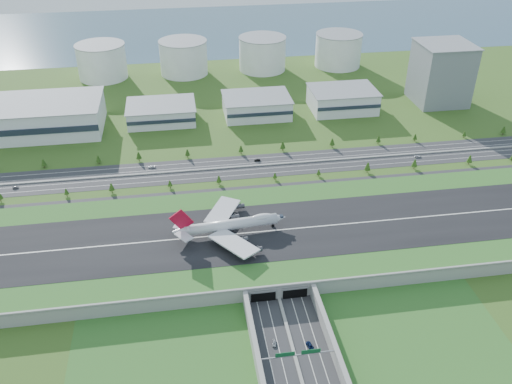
{
  "coord_description": "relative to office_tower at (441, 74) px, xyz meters",
  "views": [
    {
      "loc": [
        -44.63,
        -259.77,
        199.96
      ],
      "look_at": [
        0.7,
        35.0,
        14.52
      ],
      "focal_mm": 38.0,
      "sensor_mm": 36.0,
      "label": 1
    }
  ],
  "objects": [
    {
      "name": "hangar_west",
      "position": [
        -370.0,
        -10.0,
        -15.0
      ],
      "size": [
        120.0,
        60.0,
        25.0
      ],
      "primitive_type": "cube",
      "color": "silver",
      "rests_on": "ground"
    },
    {
      "name": "bay_water",
      "position": [
        -200.0,
        285.0,
        -27.47
      ],
      "size": [
        1200.0,
        260.0,
        0.06
      ],
      "primitive_type": "cube",
      "color": "#365568",
      "rests_on": "ground"
    },
    {
      "name": "fuel_tank_a",
      "position": [
        -320.0,
        115.0,
        -10.0
      ],
      "size": [
        50.0,
        50.0,
        35.0
      ],
      "primitive_type": "cylinder",
      "color": "silver",
      "rests_on": "ground"
    },
    {
      "name": "north_expressway",
      "position": [
        -200.0,
        -100.0,
        -27.44
      ],
      "size": [
        560.0,
        36.0,
        0.12
      ],
      "primitive_type": "cube",
      "color": "#28282B",
      "rests_on": "ground"
    },
    {
      "name": "hangar_mid_b",
      "position": [
        -175.0,
        -5.0,
        -19.0
      ],
      "size": [
        58.0,
        42.0,
        17.0
      ],
      "primitive_type": "cube",
      "color": "silver",
      "rests_on": "ground"
    },
    {
      "name": "car_5",
      "position": [
        -187.95,
        -92.52,
        -26.6
      ],
      "size": [
        4.88,
        2.15,
        1.56
      ],
      "primitive_type": "imported",
      "rotation": [
        0.0,
        0.0,
        -1.68
      ],
      "color": "black",
      "rests_on": "ground"
    },
    {
      "name": "car_6",
      "position": [
        -63.19,
        -105.24,
        -26.65
      ],
      "size": [
        5.49,
        2.98,
        1.46
      ],
      "primitive_type": "imported",
      "rotation": [
        0.0,
        0.0,
        1.46
      ],
      "color": "silver",
      "rests_on": "ground"
    },
    {
      "name": "car_0",
      "position": [
        -208.23,
        -275.51,
        -26.57
      ],
      "size": [
        2.59,
        5.0,
        1.63
      ],
      "primitive_type": "imported",
      "rotation": [
        0.0,
        0.0,
        -0.15
      ],
      "color": "#B5B6BB",
      "rests_on": "ground"
    },
    {
      "name": "car_2",
      "position": [
        -191.73,
        -279.43,
        -26.66
      ],
      "size": [
        3.63,
        5.65,
        1.45
      ],
      "primitive_type": "imported",
      "rotation": [
        0.0,
        0.0,
        3.39
      ],
      "color": "#0B1839",
      "rests_on": "ground"
    },
    {
      "name": "office_tower",
      "position": [
        0.0,
        0.0,
        0.0
      ],
      "size": [
        46.0,
        46.0,
        55.0
      ],
      "primitive_type": "cube",
      "color": "slate",
      "rests_on": "ground"
    },
    {
      "name": "hangar_mid_c",
      "position": [
        -95.0,
        -5.0,
        -18.0
      ],
      "size": [
        58.0,
        42.0,
        19.0
      ],
      "primitive_type": "cube",
      "color": "silver",
      "rests_on": "ground"
    },
    {
      "name": "fuel_tank_b",
      "position": [
        -235.0,
        115.0,
        -10.0
      ],
      "size": [
        50.0,
        50.0,
        35.0
      ],
      "primitive_type": "cylinder",
      "color": "silver",
      "rests_on": "ground"
    },
    {
      "name": "tree_row",
      "position": [
        -196.78,
        -99.62,
        -22.92
      ],
      "size": [
        500.12,
        48.65,
        8.36
      ],
      "color": "#3D2819",
      "rests_on": "ground"
    },
    {
      "name": "car_4",
      "position": [
        -363.09,
        -106.39,
        -26.66
      ],
      "size": [
        4.34,
        1.98,
        1.45
      ],
      "primitive_type": "imported",
      "rotation": [
        0.0,
        0.0,
        1.51
      ],
      "color": "slate",
      "rests_on": "ground"
    },
    {
      "name": "ground",
      "position": [
        -200.0,
        -195.0,
        -27.5
      ],
      "size": [
        1200.0,
        1200.0,
        0.0
      ],
      "primitive_type": "plane",
      "color": "#274616",
      "rests_on": "ground"
    },
    {
      "name": "sign_gantry_near",
      "position": [
        -200.0,
        -290.04,
        -20.55
      ],
      "size": [
        38.7,
        0.7,
        9.8
      ],
      "color": "gray",
      "rests_on": "ground"
    },
    {
      "name": "fuel_tank_d",
      "position": [
        -65.0,
        115.0,
        -10.0
      ],
      "size": [
        50.0,
        50.0,
        35.0
      ],
      "primitive_type": "cylinder",
      "color": "silver",
      "rests_on": "ground"
    },
    {
      "name": "car_7",
      "position": [
        -268.43,
        -90.5,
        -26.57
      ],
      "size": [
        5.6,
        2.36,
        1.61
      ],
      "primitive_type": "imported",
      "rotation": [
        0.0,
        0.0,
        -1.59
      ],
      "color": "white",
      "rests_on": "ground"
    },
    {
      "name": "fuel_tank_c",
      "position": [
        -150.0,
        115.0,
        -10.0
      ],
      "size": [
        50.0,
        50.0,
        35.0
      ],
      "primitive_type": "cylinder",
      "color": "silver",
      "rests_on": "ground"
    },
    {
      "name": "hangar_mid_a",
      "position": [
        -260.0,
        -5.0,
        -20.0
      ],
      "size": [
        58.0,
        42.0,
        15.0
      ],
      "primitive_type": "cube",
      "color": "silver",
      "rests_on": "ground"
    },
    {
      "name": "airfield_deck",
      "position": [
        -200.0,
        -195.09,
        -23.38
      ],
      "size": [
        520.0,
        100.0,
        9.2
      ],
      "color": "gray",
      "rests_on": "ground"
    },
    {
      "name": "boeing_747",
      "position": [
        -219.9,
        -193.24,
        -13.38
      ],
      "size": [
        69.9,
        65.83,
        21.61
      ],
      "rotation": [
        0.0,
        0.0,
        0.09
      ],
      "color": "silver",
      "rests_on": "airfield_deck"
    },
    {
      "name": "underpass_road",
      "position": [
        -200.0,
        -294.42,
        -24.07
      ],
      "size": [
        38.8,
        120.4,
        8.0
      ],
      "color": "#28282B",
      "rests_on": "ground"
    }
  ]
}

